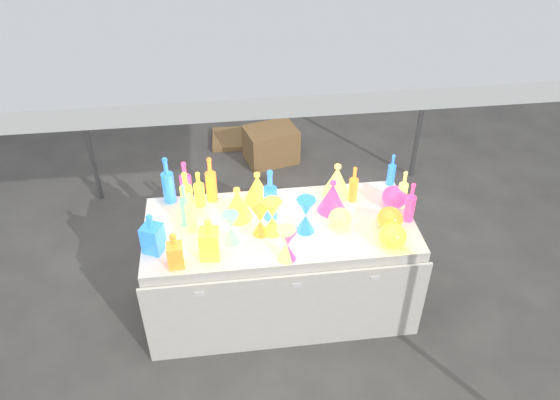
{
  "coord_description": "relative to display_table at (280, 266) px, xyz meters",
  "views": [
    {
      "loc": [
        -0.35,
        -2.79,
        3.06
      ],
      "look_at": [
        0.0,
        0.0,
        0.95
      ],
      "focal_mm": 35.0,
      "sensor_mm": 36.0,
      "label": 1
    }
  ],
  "objects": [
    {
      "name": "hourglass_4",
      "position": [
        -0.06,
        -0.07,
        0.5
      ],
      "size": [
        0.15,
        0.15,
        0.25
      ],
      "primitive_type": null,
      "rotation": [
        0.0,
        0.0,
        -0.18
      ],
      "color": "#E55415",
      "rests_on": "display_table"
    },
    {
      "name": "lampshade_3",
      "position": [
        0.44,
        0.29,
        0.5
      ],
      "size": [
        0.22,
        0.22,
        0.25
      ],
      "primitive_type": null,
      "rotation": [
        0.0,
        0.0,
        -0.08
      ],
      "color": "#12766E",
      "rests_on": "display_table"
    },
    {
      "name": "bottle_4",
      "position": [
        -0.57,
        0.02,
        0.53
      ],
      "size": [
        0.09,
        0.09,
        0.3
      ],
      "primitive_type": null,
      "rotation": [
        0.0,
        0.0,
        -0.41
      ],
      "color": "#12766E",
      "rests_on": "display_table"
    },
    {
      "name": "display_table",
      "position": [
        0.0,
        0.0,
        0.0
      ],
      "size": [
        1.84,
        0.83,
        0.75
      ],
      "color": "silver",
      "rests_on": "ground"
    },
    {
      "name": "bottle_2",
      "position": [
        -0.44,
        0.34,
        0.55
      ],
      "size": [
        0.1,
        0.1,
        0.35
      ],
      "primitive_type": null,
      "rotation": [
        0.0,
        0.0,
        0.41
      ],
      "color": "orange",
      "rests_on": "display_table"
    },
    {
      "name": "cardboard_box_flat",
      "position": [
        -0.13,
        2.39,
        -0.35
      ],
      "size": [
        0.64,
        0.47,
        0.05
      ],
      "primitive_type": "cube",
      "rotation": [
        0.0,
        0.0,
        -0.04
      ],
      "color": "#987144",
      "rests_on": "ground"
    },
    {
      "name": "bottle_7",
      "position": [
        -0.06,
        0.08,
        0.57
      ],
      "size": [
        0.11,
        0.11,
        0.39
      ],
      "primitive_type": null,
      "rotation": [
        0.0,
        0.0,
        0.19
      ],
      "color": "#1A9045",
      "rests_on": "display_table"
    },
    {
      "name": "bottle_8",
      "position": [
        0.86,
        0.37,
        0.5
      ],
      "size": [
        0.07,
        0.07,
        0.25
      ],
      "primitive_type": null,
      "rotation": [
        0.0,
        0.0,
        0.28
      ],
      "color": "#1A9045",
      "rests_on": "display_table"
    },
    {
      "name": "bottle_1",
      "position": [
        -0.73,
        0.36,
        0.56
      ],
      "size": [
        0.09,
        0.09,
        0.36
      ],
      "primitive_type": null,
      "rotation": [
        0.0,
        0.0,
        -0.04
      ],
      "color": "#1A9045",
      "rests_on": "display_table"
    },
    {
      "name": "lampshade_0",
      "position": [
        -0.27,
        0.12,
        0.49
      ],
      "size": [
        0.2,
        0.2,
        0.23
      ],
      "primitive_type": null,
      "rotation": [
        0.0,
        0.0,
        -0.0
      ],
      "color": "#E8FF35",
      "rests_on": "display_table"
    },
    {
      "name": "bottle_9",
      "position": [
        0.54,
        0.21,
        0.52
      ],
      "size": [
        0.06,
        0.06,
        0.28
      ],
      "primitive_type": null,
      "rotation": [
        0.0,
        0.0,
        0.0
      ],
      "color": "orange",
      "rests_on": "display_table"
    },
    {
      "name": "ground",
      "position": [
        -0.0,
        0.01,
        -0.37
      ],
      "size": [
        80.0,
        80.0,
        0.0
      ],
      "primitive_type": "plane",
      "color": "#5B5854",
      "rests_on": "ground"
    },
    {
      "name": "hourglass_3",
      "position": [
        -0.33,
        -0.13,
        0.49
      ],
      "size": [
        0.15,
        0.15,
        0.22
      ],
      "primitive_type": null,
      "rotation": [
        0.0,
        0.0,
        0.43
      ],
      "color": "#AF2388",
      "rests_on": "display_table"
    },
    {
      "name": "decanter_2",
      "position": [
        -0.81,
        -0.15,
        0.52
      ],
      "size": [
        0.15,
        0.15,
        0.28
      ],
      "primitive_type": null,
      "rotation": [
        0.0,
        0.0,
        -0.42
      ],
      "color": "#1A9045",
      "rests_on": "display_table"
    },
    {
      "name": "bottle_11",
      "position": [
        0.86,
        0.11,
        0.52
      ],
      "size": [
        0.07,
        0.07,
        0.29
      ],
      "primitive_type": null,
      "rotation": [
        0.0,
        0.0,
        -0.09
      ],
      "color": "#12766E",
      "rests_on": "display_table"
    },
    {
      "name": "bottle_5",
      "position": [
        -0.61,
        0.09,
        0.53
      ],
      "size": [
        0.09,
        0.09,
        0.32
      ],
      "primitive_type": null,
      "rotation": [
        0.0,
        0.0,
        0.4
      ],
      "color": "#AF2388",
      "rests_on": "display_table"
    },
    {
      "name": "globe_2",
      "position": [
        0.71,
        -0.12,
        0.44
      ],
      "size": [
        0.19,
        0.19,
        0.14
      ],
      "primitive_type": null,
      "rotation": [
        0.0,
        0.0,
        -0.12
      ],
      "color": "orange",
      "rests_on": "display_table"
    },
    {
      "name": "decanter_1",
      "position": [
        -0.67,
        -0.3,
        0.5
      ],
      "size": [
        0.1,
        0.1,
        0.25
      ],
      "primitive_type": null,
      "rotation": [
        0.0,
        0.0,
        0.06
      ],
      "color": "orange",
      "rests_on": "display_table"
    },
    {
      "name": "globe_3",
      "position": [
        0.8,
        0.1,
        0.45
      ],
      "size": [
        0.23,
        0.23,
        0.14
      ],
      "primitive_type": null,
      "rotation": [
        0.0,
        0.0,
        -0.41
      ],
      "color": "#1A3F9D",
      "rests_on": "display_table"
    },
    {
      "name": "cardboard_box_closed",
      "position": [
        0.15,
        1.96,
        -0.19
      ],
      "size": [
        0.58,
        0.48,
        0.36
      ],
      "primitive_type": "cube",
      "rotation": [
        0.0,
        0.0,
        0.25
      ],
      "color": "#987144",
      "rests_on": "ground"
    },
    {
      "name": "hourglass_2",
      "position": [
        -0.01,
        -0.33,
        0.49
      ],
      "size": [
        0.14,
        0.14,
        0.23
      ],
      "primitive_type": null,
      "rotation": [
        0.0,
        0.0,
        -0.21
      ],
      "color": "#12766E",
      "rests_on": "display_table"
    },
    {
      "name": "bottle_3",
      "position": [
        -0.61,
        0.36,
        0.53
      ],
      "size": [
        0.1,
        0.1,
        0.32
      ],
      "primitive_type": null,
      "rotation": [
        0.0,
        0.0,
        -0.35
      ],
      "color": "#1A3F9D",
      "rests_on": "display_table"
    },
    {
      "name": "bottle_10",
      "position": [
        0.86,
        -0.05,
        0.53
      ],
      "size": [
        0.09,
        0.09,
        0.3
      ],
      "primitive_type": null,
      "rotation": [
        0.0,
        0.0,
        0.35
      ],
      "color": "#1A3F9D",
      "rests_on": "display_table"
    },
    {
      "name": "hourglass_5",
      "position": [
        0.16,
        -0.08,
        0.5
      ],
      "size": [
        0.17,
        0.17,
        0.25
      ],
      "primitive_type": null,
      "rotation": [
        0.0,
        0.0,
        -0.43
      ],
      "color": "#1A9045",
      "rests_on": "display_table"
    },
    {
      "name": "globe_0",
      "position": [
        0.67,
        -0.3,
        0.45
      ],
      "size": [
        0.22,
        0.22,
        0.14
      ],
      "primitive_type": null,
      "rotation": [
        0.0,
        0.0,
        0.27
      ],
      "color": "#E55415",
      "rests_on": "display_table"
    },
    {
      "name": "lampshade_1",
      "position": [
        -0.12,
        0.29,
        0.49
      ],
      "size": [
        0.21,
        0.21,
        0.23
      ],
      "primitive_type": null,
      "rotation": [
        0.0,
        0.0,
        -0.09
      ],
      "color": "#E8FF35",
      "rests_on": "display_table"
    },
    {
      "name": "bottle_0",
      "position": [
        -0.61,
        0.23,
        0.53
      ],
      "size": [
        0.09,
        0.09,
        0.32
      ],
      "primitive_type": null,
      "rotation": [
        0.0,
        0.0,
        0.14
      ],
      "color": "#E55415",
      "rests_on": "display_table"
    },
    {
      "name": "bottle_6",
      "position": [
        -0.52,
        0.28,
        0.51
      ],
      "size": [
        0.08,
        0.08,
        0.28
      ],
      "primitive_type": null,
      "rotation": [
        0.0,
        0.0,
        0.18
      ],
      "color": "#E55415",
      "rests_on": "display_table"
    },
    {
      "name": "globe_1",
      "position": [
        0.39,
        -0.07,
        0.44
      ],
      "size": [
        0.2,
        0.2,
        0.12
      ],
      "primitive_type": null,
      "rotation": [
        0.0,
        0.0,
        -0.39
      ],
      "color": "#12766E",
      "rests_on": "display_table"
    },
    {
      "name": "decanter_0",
      "position": [
        -0.46,
        -0.25,
        0.52
      ],
      "size": [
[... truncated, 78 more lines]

